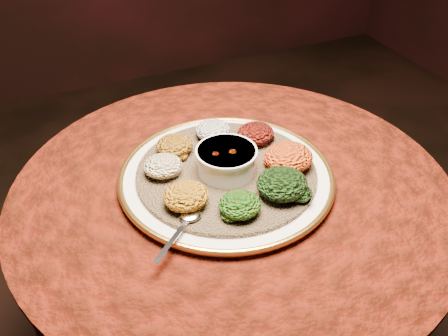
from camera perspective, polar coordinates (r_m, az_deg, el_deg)
name	(u,v)px	position (r m, az deg, el deg)	size (l,w,h in m)	color
table	(232,244)	(1.20, 0.91, -8.64)	(0.96, 0.96, 0.73)	black
platter	(226,177)	(1.09, 0.27, -0.99)	(0.55, 0.55, 0.02)	white
injera	(226,173)	(1.08, 0.27, -0.54)	(0.39, 0.39, 0.01)	olive
stew_bowl	(226,159)	(1.06, 0.27, 1.03)	(0.13, 0.13, 0.05)	white
spoon	(188,220)	(0.95, -4.16, -5.93)	(0.12, 0.11, 0.01)	silver
portion_ayib	(213,130)	(1.17, -1.29, 4.35)	(0.08, 0.08, 0.04)	beige
portion_kitfo	(256,133)	(1.16, 3.63, 3.99)	(0.09, 0.08, 0.04)	black
portion_tikil	(289,157)	(1.08, 7.39, 1.24)	(0.11, 0.10, 0.05)	#C17910
portion_gomen	(282,184)	(1.01, 6.66, -1.82)	(0.11, 0.10, 0.05)	black
portion_mixveg	(240,205)	(0.96, 1.83, -4.20)	(0.08, 0.08, 0.04)	#9A3E09
portion_kik	(186,196)	(0.98, -4.37, -3.20)	(0.09, 0.09, 0.04)	#AB6A0F
portion_timatim	(163,166)	(1.07, -6.99, 0.24)	(0.08, 0.08, 0.04)	maroon
portion_shiro	(175,145)	(1.13, -5.66, 2.62)	(0.08, 0.08, 0.04)	#985612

